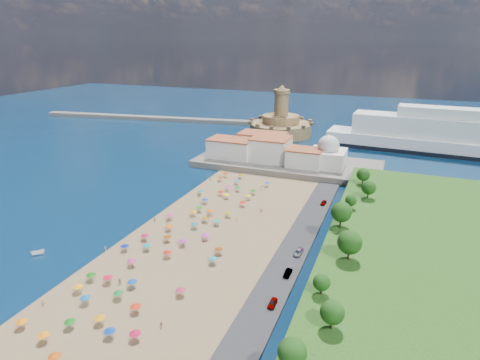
% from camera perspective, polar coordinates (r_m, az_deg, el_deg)
% --- Properties ---
extents(ground, '(700.00, 700.00, 0.00)m').
position_cam_1_polar(ground, '(139.40, -5.33, -6.11)').
color(ground, '#071938').
rests_on(ground, ground).
extents(terrace, '(90.00, 36.00, 3.00)m').
position_cam_1_polar(terrace, '(199.57, 6.67, 2.32)').
color(terrace, '#59544C').
rests_on(terrace, ground).
extents(jetty, '(18.00, 70.00, 2.40)m').
position_cam_1_polar(jetty, '(237.92, 3.76, 5.16)').
color(jetty, '#59544C').
rests_on(jetty, ground).
extents(breakwater, '(199.03, 34.77, 2.60)m').
position_cam_1_polar(breakwater, '(318.87, -10.81, 8.57)').
color(breakwater, '#59544C').
rests_on(breakwater, ground).
extents(waterfront_buildings, '(57.00, 29.00, 11.00)m').
position_cam_1_polar(waterfront_buildings, '(201.93, 3.21, 4.51)').
color(waterfront_buildings, silver).
rests_on(waterfront_buildings, terrace).
extents(domed_building, '(16.00, 16.00, 15.00)m').
position_cam_1_polar(domed_building, '(191.73, 12.39, 3.60)').
color(domed_building, silver).
rests_on(domed_building, terrace).
extents(fortress, '(40.00, 40.00, 32.40)m').
position_cam_1_polar(fortress, '(264.70, 5.80, 7.79)').
color(fortress, '#937449').
rests_on(fortress, ground).
extents(cruise_ship, '(141.59, 29.35, 30.71)m').
position_cam_1_polar(cruise_ship, '(247.01, 28.75, 5.20)').
color(cruise_ship, black).
rests_on(cruise_ship, ground).
extents(beach_parasols, '(30.21, 117.51, 2.20)m').
position_cam_1_polar(beach_parasols, '(130.20, -8.05, -7.12)').
color(beach_parasols, gray).
rests_on(beach_parasols, beach).
extents(beachgoers, '(35.04, 94.13, 1.90)m').
position_cam_1_polar(beachgoers, '(138.02, -6.63, -5.92)').
color(beachgoers, tan).
rests_on(beachgoers, beach).
extents(moored_boats, '(12.48, 27.49, 1.52)m').
position_cam_1_polar(moored_boats, '(124.01, -29.33, -11.85)').
color(moored_boats, white).
rests_on(moored_boats, ground).
extents(parked_cars, '(2.48, 69.63, 1.41)m').
position_cam_1_polar(parked_cars, '(120.47, 8.43, -9.87)').
color(parked_cars, gray).
rests_on(parked_cars, promenade).
extents(hillside_trees, '(11.58, 106.36, 8.06)m').
position_cam_1_polar(hillside_trees, '(117.08, 14.96, -6.39)').
color(hillside_trees, '#382314').
rests_on(hillside_trees, hillside).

